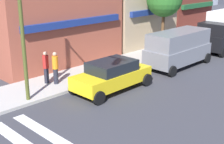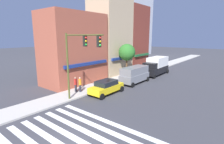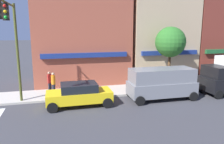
{
  "view_description": "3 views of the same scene",
  "coord_description": "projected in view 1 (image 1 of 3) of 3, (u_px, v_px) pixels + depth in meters",
  "views": [
    {
      "loc": [
        -2.26,
        -6.15,
        5.97
      ],
      "look_at": [
        8.7,
        4.7,
        1.0
      ],
      "focal_mm": 50.0,
      "sensor_mm": 36.0,
      "label": 1
    },
    {
      "loc": [
        -6.01,
        -8.0,
        6.58
      ],
      "look_at": [
        11.35,
        6.0,
        2.0
      ],
      "focal_mm": 28.0,
      "sensor_mm": 36.0,
      "label": 2
    },
    {
      "loc": [
        7.37,
        -9.77,
        5.23
      ],
      "look_at": [
        11.35,
        6.0,
        2.0
      ],
      "focal_mm": 35.0,
      "sensor_mm": 36.0,
      "label": 3
    }
  ],
  "objects": [
    {
      "name": "pedestrian_red_jacket",
      "position": [
        46.0,
        67.0,
        16.85
      ],
      "size": [
        0.32,
        0.32,
        1.77
      ],
      "rotation": [
        0.0,
        0.0,
        4.24
      ],
      "color": "#23232D",
      "rests_on": "sidewalk_left"
    },
    {
      "name": "pedestrian_grey_coat",
      "position": [
        148.0,
        46.0,
        21.69
      ],
      "size": [
        0.32,
        0.32,
        1.77
      ],
      "rotation": [
        0.0,
        0.0,
        5.51
      ],
      "color": "#23232D",
      "rests_on": "sidewalk_left"
    },
    {
      "name": "sedan_yellow",
      "position": [
        112.0,
        75.0,
        16.26
      ],
      "size": [
        4.41,
        2.02,
        1.59
      ],
      "rotation": [
        0.0,
        0.0,
        0.01
      ],
      "color": "yellow",
      "rests_on": "ground_plane"
    },
    {
      "name": "pedestrian_orange_vest",
      "position": [
        55.0,
        67.0,
        16.74
      ],
      "size": [
        0.32,
        0.32,
        1.77
      ],
      "rotation": [
        0.0,
        0.0,
        6.25
      ],
      "color": "#23232D",
      "rests_on": "sidewalk_left"
    },
    {
      "name": "van_grey",
      "position": [
        178.0,
        47.0,
        20.28
      ],
      "size": [
        5.01,
        2.22,
        2.34
      ],
      "rotation": [
        0.0,
        0.0,
        -0.01
      ],
      "color": "slate",
      "rests_on": "ground_plane"
    }
  ]
}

